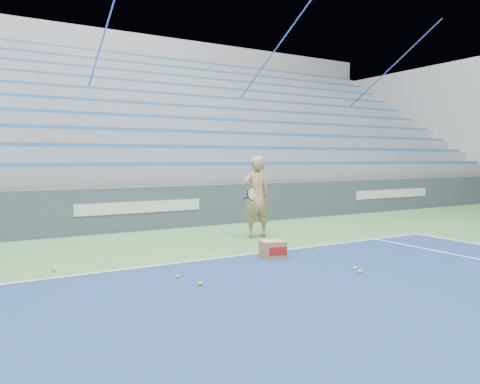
{
  "coord_description": "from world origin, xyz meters",
  "views": [
    {
      "loc": [
        -3.73,
        4.52,
        1.8
      ],
      "look_at": [
        0.9,
        12.38,
        1.15
      ],
      "focal_mm": 35.0,
      "sensor_mm": 36.0,
      "label": 1
    }
  ],
  "objects": [
    {
      "name": "sponsor_barrier",
      "position": [
        0.0,
        15.88,
        0.55
      ],
      "size": [
        30.0,
        0.32,
        1.1
      ],
      "color": "#3C4A5C",
      "rests_on": "ground"
    },
    {
      "name": "bleachers",
      "position": [
        0.0,
        21.6,
        2.36
      ],
      "size": [
        31.0,
        9.15,
        7.3
      ],
      "color": "gray",
      "rests_on": "ground"
    },
    {
      "name": "tennis_player",
      "position": [
        1.99,
        13.51,
        0.93
      ],
      "size": [
        0.97,
        0.88,
        1.86
      ],
      "color": "tan",
      "rests_on": "ground"
    },
    {
      "name": "ball_box",
      "position": [
        1.02,
        11.4,
        0.16
      ],
      "size": [
        0.49,
        0.42,
        0.32
      ],
      "color": "#AB7A52",
      "rests_on": "ground"
    },
    {
      "name": "tennis_ball_0",
      "position": [
        -1.04,
        10.94,
        0.03
      ],
      "size": [
        0.07,
        0.07,
        0.07
      ],
      "primitive_type": "sphere",
      "color": "#C6D52B",
      "rests_on": "ground"
    },
    {
      "name": "tennis_ball_1",
      "position": [
        -2.56,
        12.38,
        0.03
      ],
      "size": [
        0.07,
        0.07,
        0.07
      ],
      "primitive_type": "sphere",
      "color": "#C6D52B",
      "rests_on": "ground"
    },
    {
      "name": "tennis_ball_2",
      "position": [
        1.56,
        9.78,
        0.03
      ],
      "size": [
        0.07,
        0.07,
        0.07
      ],
      "primitive_type": "sphere",
      "color": "#C6D52B",
      "rests_on": "ground"
    },
    {
      "name": "tennis_ball_3",
      "position": [
        -0.91,
        10.41,
        0.03
      ],
      "size": [
        0.07,
        0.07,
        0.07
      ],
      "primitive_type": "sphere",
      "color": "#C6D52B",
      "rests_on": "ground"
    },
    {
      "name": "tennis_ball_4",
      "position": [
        0.31,
        11.93,
        0.03
      ],
      "size": [
        0.07,
        0.07,
        0.07
      ],
      "primitive_type": "sphere",
      "color": "#C6D52B",
      "rests_on": "ground"
    },
    {
      "name": "tennis_ball_5",
      "position": [
        1.65,
        9.98,
        0.03
      ],
      "size": [
        0.07,
        0.07,
        0.07
      ],
      "primitive_type": "sphere",
      "color": "#C6D52B",
      "rests_on": "ground"
    },
    {
      "name": "tennis_ball_6",
      "position": [
        2.17,
        11.71,
        0.03
      ],
      "size": [
        0.07,
        0.07,
        0.07
      ],
      "primitive_type": "sphere",
      "color": "#C6D52B",
      "rests_on": "ground"
    }
  ]
}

